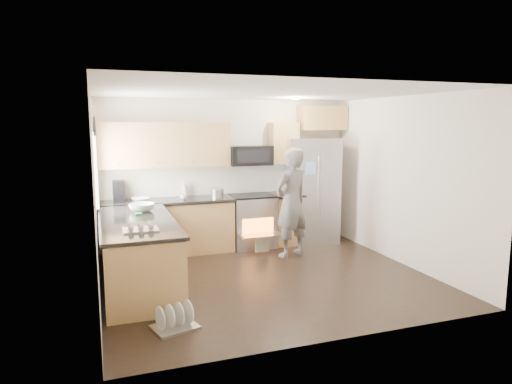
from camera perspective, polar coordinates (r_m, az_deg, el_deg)
name	(u,v)px	position (r m, az deg, el deg)	size (l,w,h in m)	color
ground	(267,278)	(6.62, 1.37, -10.68)	(4.50, 4.50, 0.00)	black
room_shell	(264,161)	(6.27, 1.05, 3.92)	(4.54, 4.04, 2.62)	white
back_cabinet_run	(199,195)	(7.86, -7.12, -0.41)	(4.45, 0.64, 2.50)	#A76F43
peninsula	(138,253)	(6.35, -14.51, -7.41)	(0.96, 2.36, 1.04)	#A76F43
stove_range	(252,209)	(8.10, -0.52, -2.14)	(0.76, 0.97, 1.79)	#B7B7BC
refrigerator	(310,190)	(8.50, 6.83, 0.24)	(1.05, 0.88, 1.92)	#B7B7BC
person	(291,203)	(7.48, 4.44, -1.36)	(0.65, 0.43, 1.79)	slate
dish_rack	(175,322)	(5.17, -10.14, -15.66)	(0.54, 0.48, 0.28)	#B7B7BC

